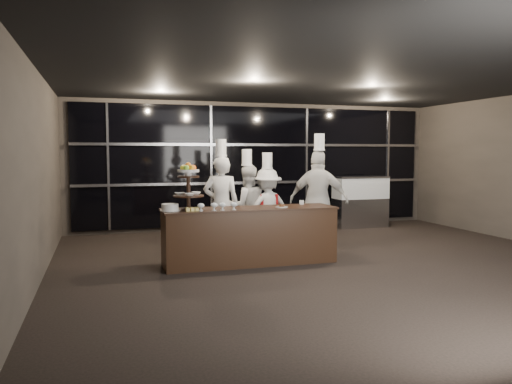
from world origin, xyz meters
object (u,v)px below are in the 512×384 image
object	(u,v)px
chef_b	(247,206)
chef_d	(319,200)
buffet_counter	(250,235)
chef_a	(221,204)
layer_cake	(170,207)
display_stand	(188,183)
display_case	(360,199)
chef_c	(267,208)

from	to	relation	value
chef_b	chef_d	xyz separation A→B (m)	(1.23, -0.52, 0.14)
buffet_counter	chef_a	size ratio (longest dim) A/B	1.38
buffet_counter	layer_cake	xyz separation A→B (m)	(-1.30, -0.05, 0.51)
display_stand	chef_d	distance (m)	2.67
display_case	chef_c	bearing A→B (deg)	-147.76
chef_c	chef_d	world-z (taller)	chef_d
chef_a	chef_b	xyz separation A→B (m)	(0.56, 0.28, -0.10)
layer_cake	chef_b	size ratio (longest dim) A/B	0.16
display_case	chef_c	world-z (taller)	chef_c
display_case	chef_a	xyz separation A→B (m)	(-3.98, -2.11, 0.22)
chef_b	chef_c	bearing A→B (deg)	-14.09
layer_cake	chef_d	xyz separation A→B (m)	(2.85, 0.76, -0.03)
chef_a	chef_d	bearing A→B (deg)	-7.73
display_case	chef_b	distance (m)	3.88
display_stand	chef_a	xyz separation A→B (m)	(0.75, 0.95, -0.44)
buffet_counter	display_stand	world-z (taller)	display_stand
chef_a	chef_d	world-z (taller)	chef_d
display_stand	display_case	bearing A→B (deg)	32.92
layer_cake	chef_c	bearing A→B (deg)	31.00
layer_cake	chef_b	distance (m)	2.07
buffet_counter	display_stand	xyz separation A→B (m)	(-1.00, -0.00, 0.87)
layer_cake	chef_d	world-z (taller)	chef_d
chef_c	layer_cake	bearing A→B (deg)	-149.00
display_case	chef_a	size ratio (longest dim) A/B	0.63
buffet_counter	chef_d	size ratio (longest dim) A/B	1.31
display_case	layer_cake	bearing A→B (deg)	-148.24
display_stand	layer_cake	xyz separation A→B (m)	(-0.30, -0.05, -0.37)
chef_c	chef_d	xyz separation A→B (m)	(0.86, -0.43, 0.17)
chef_c	display_stand	bearing A→B (deg)	-145.89
display_stand	chef_d	bearing A→B (deg)	15.57
display_case	chef_d	world-z (taller)	chef_d
display_stand	chef_c	world-z (taller)	chef_c
buffet_counter	layer_cake	world-z (taller)	layer_cake
chef_c	chef_d	distance (m)	0.98
display_stand	chef_d	world-z (taller)	chef_d
display_case	chef_d	bearing A→B (deg)	-132.85
display_stand	chef_c	bearing A→B (deg)	34.11
buffet_counter	chef_c	xyz separation A→B (m)	(0.68, 1.14, 0.31)
chef_b	chef_c	xyz separation A→B (m)	(0.37, -0.09, -0.03)
display_case	chef_a	world-z (taller)	chef_a
display_stand	chef_b	xyz separation A→B (m)	(1.31, 1.23, -0.53)
chef_d	chef_c	bearing A→B (deg)	153.51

